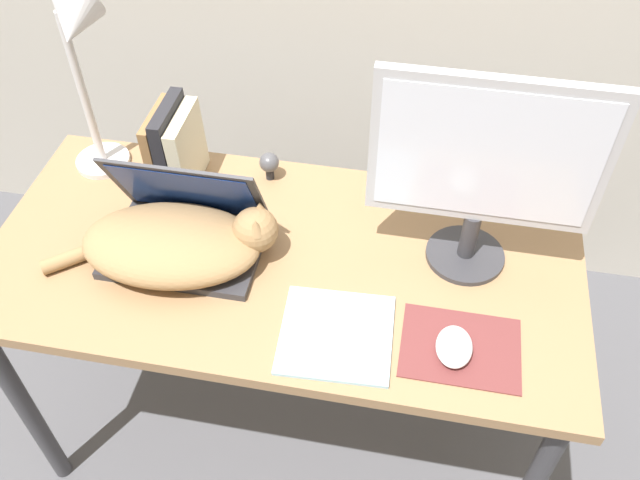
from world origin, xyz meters
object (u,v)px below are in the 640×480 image
object	(u,v)px
cat	(178,243)
computer_mouse	(454,347)
laptop	(186,230)
desk_lamp	(80,56)
notepad	(336,334)
webcam	(269,163)
book_row	(175,147)
external_monitor	(485,167)

from	to	relation	value
cat	computer_mouse	xyz separation A→B (m)	(0.58, -0.13, -0.04)
laptop	desk_lamp	world-z (taller)	desk_lamp
computer_mouse	laptop	bearing A→B (deg)	163.10
notepad	webcam	size ratio (longest dim) A/B	3.15
computer_mouse	desk_lamp	distance (m)	0.97
book_row	notepad	size ratio (longest dim) A/B	0.92
external_monitor	book_row	bearing A→B (deg)	169.28
cat	desk_lamp	distance (m)	0.44
cat	external_monitor	world-z (taller)	external_monitor
cat	laptop	bearing A→B (deg)	89.96
external_monitor	webcam	distance (m)	0.55
external_monitor	webcam	world-z (taller)	external_monitor
computer_mouse	book_row	size ratio (longest dim) A/B	0.47
laptop	computer_mouse	size ratio (longest dim) A/B	3.36
computer_mouse	book_row	xyz separation A→B (m)	(-0.67, 0.38, 0.08)
external_monitor	notepad	size ratio (longest dim) A/B	1.97
external_monitor	desk_lamp	distance (m)	0.87
external_monitor	computer_mouse	world-z (taller)	external_monitor
laptop	external_monitor	bearing A→B (deg)	7.08
laptop	book_row	world-z (taller)	laptop
book_row	desk_lamp	distance (m)	0.28
book_row	computer_mouse	bearing A→B (deg)	-29.58
webcam	laptop	bearing A→B (deg)	-116.53
cat	book_row	size ratio (longest dim) A/B	2.34
computer_mouse	book_row	world-z (taller)	book_row
desk_lamp	webcam	world-z (taller)	desk_lamp
computer_mouse	desk_lamp	world-z (taller)	desk_lamp
cat	computer_mouse	bearing A→B (deg)	-12.56
laptop	external_monitor	size ratio (longest dim) A/B	0.73
computer_mouse	webcam	bearing A→B (deg)	137.26
external_monitor	notepad	xyz separation A→B (m)	(-0.24, -0.25, -0.25)
computer_mouse	book_row	bearing A→B (deg)	150.42
computer_mouse	notepad	bearing A→B (deg)	-179.16
cat	notepad	size ratio (longest dim) A/B	2.15
webcam	book_row	bearing A→B (deg)	-167.98
webcam	desk_lamp	bearing A→B (deg)	-172.51
desk_lamp	book_row	bearing A→B (deg)	1.82
computer_mouse	desk_lamp	size ratio (longest dim) A/B	0.21
cat	computer_mouse	size ratio (longest dim) A/B	5.01
book_row	webcam	bearing A→B (deg)	12.02
desk_lamp	cat	bearing A→B (deg)	-43.48
cat	computer_mouse	distance (m)	0.60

